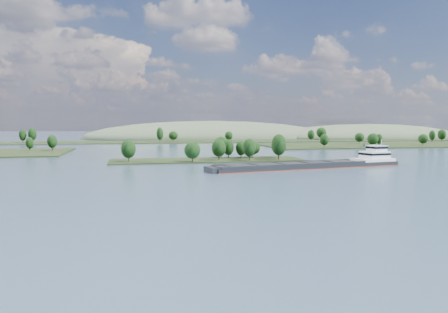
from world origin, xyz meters
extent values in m
plane|color=#314456|center=(0.00, 120.00, 0.00)|extent=(1800.00, 1800.00, 0.00)
cube|color=black|center=(0.00, 180.00, 0.00)|extent=(100.00, 30.00, 1.20)
cylinder|color=black|center=(20.21, 170.91, 2.43)|extent=(0.50, 0.50, 3.66)
ellipsoid|color=black|center=(20.21, 170.91, 7.08)|extent=(6.66, 6.66, 9.40)
cylinder|color=black|center=(9.88, 192.43, 2.47)|extent=(0.50, 0.50, 3.74)
ellipsoid|color=black|center=(9.88, 192.43, 7.23)|extent=(8.52, 8.52, 9.63)
cylinder|color=black|center=(4.98, 174.30, 2.37)|extent=(0.50, 0.50, 3.54)
ellipsoid|color=black|center=(4.98, 174.30, 6.87)|extent=(7.50, 7.50, 9.10)
cylinder|color=black|center=(12.35, 184.95, 2.27)|extent=(0.50, 0.50, 3.35)
ellipsoid|color=black|center=(12.35, 184.95, 6.53)|extent=(5.90, 5.90, 8.61)
cylinder|color=black|center=(-9.64, 167.37, 2.22)|extent=(0.50, 0.50, 3.25)
ellipsoid|color=black|center=(-9.64, 167.37, 6.35)|extent=(7.91, 7.91, 8.35)
cylinder|color=black|center=(-40.28, 174.28, 2.39)|extent=(0.50, 0.50, 3.59)
ellipsoid|color=black|center=(-40.28, 174.28, 6.96)|extent=(7.24, 7.24, 9.23)
cylinder|color=black|center=(18.89, 183.11, 2.14)|extent=(0.50, 0.50, 3.08)
ellipsoid|color=black|center=(18.89, 183.11, 6.05)|extent=(5.75, 5.75, 7.91)
cylinder|color=black|center=(40.33, 184.38, 2.70)|extent=(0.50, 0.50, 4.20)
ellipsoid|color=black|center=(40.33, 184.38, 8.04)|extent=(6.34, 6.34, 10.81)
cylinder|color=black|center=(36.19, 171.42, 2.78)|extent=(0.50, 0.50, 4.36)
ellipsoid|color=black|center=(36.19, 171.42, 8.32)|extent=(7.75, 7.75, 11.20)
cylinder|color=black|center=(26.58, 187.90, 2.10)|extent=(0.50, 0.50, 2.99)
ellipsoid|color=black|center=(26.58, 187.90, 5.91)|extent=(8.58, 8.58, 7.70)
cylinder|color=black|center=(-91.54, 268.84, 2.56)|extent=(0.50, 0.50, 3.52)
ellipsoid|color=black|center=(-91.54, 268.84, 7.04)|extent=(6.52, 6.52, 9.05)
cylinder|color=black|center=(-105.66, 268.27, 2.33)|extent=(0.50, 0.50, 3.05)
ellipsoid|color=black|center=(-105.66, 268.27, 6.21)|extent=(5.21, 5.21, 7.85)
cube|color=black|center=(230.00, 300.00, 0.00)|extent=(320.00, 90.00, 1.60)
cylinder|color=black|center=(106.05, 267.55, 2.47)|extent=(0.50, 0.50, 3.34)
ellipsoid|color=black|center=(106.05, 267.55, 6.72)|extent=(6.91, 6.91, 8.59)
cylinder|color=black|center=(261.71, 333.83, 2.81)|extent=(0.50, 0.50, 4.03)
ellipsoid|color=black|center=(261.71, 333.83, 7.94)|extent=(7.88, 7.88, 10.36)
cylinder|color=black|center=(199.80, 278.21, 2.36)|extent=(0.50, 0.50, 3.12)
ellipsoid|color=black|center=(199.80, 278.21, 6.32)|extent=(7.93, 7.93, 8.02)
cylinder|color=black|center=(146.10, 265.74, 2.57)|extent=(0.50, 0.50, 3.53)
ellipsoid|color=black|center=(146.10, 265.74, 7.06)|extent=(8.66, 8.66, 9.08)
cylinder|color=black|center=(159.19, 278.36, 2.41)|extent=(0.50, 0.50, 3.22)
ellipsoid|color=black|center=(159.19, 278.36, 6.51)|extent=(5.45, 5.45, 8.29)
cylinder|color=black|center=(163.14, 316.88, 2.41)|extent=(0.50, 0.50, 3.22)
ellipsoid|color=black|center=(163.14, 316.88, 6.51)|extent=(8.32, 8.32, 8.29)
cylinder|color=black|center=(247.58, 329.54, 2.68)|extent=(0.50, 0.50, 3.76)
ellipsoid|color=black|center=(247.58, 329.54, 7.46)|extent=(5.93, 5.93, 9.67)
cube|color=black|center=(0.00, 400.00, 0.00)|extent=(900.00, 60.00, 1.20)
cylinder|color=black|center=(-139.42, 397.36, 2.71)|extent=(0.50, 0.50, 4.22)
ellipsoid|color=black|center=(-139.42, 397.36, 8.07)|extent=(6.58, 6.58, 10.85)
cylinder|color=black|center=(143.18, 379.53, 2.49)|extent=(0.50, 0.50, 3.79)
ellipsoid|color=black|center=(143.18, 379.53, 7.31)|extent=(7.44, 7.44, 9.75)
cylinder|color=black|center=(2.78, 402.88, 2.31)|extent=(0.50, 0.50, 3.42)
ellipsoid|color=black|center=(2.78, 402.88, 6.66)|extent=(9.54, 9.54, 8.80)
cylinder|color=black|center=(170.11, 413.82, 2.84)|extent=(0.50, 0.50, 4.48)
ellipsoid|color=black|center=(170.11, 413.82, 8.53)|extent=(11.04, 11.04, 11.51)
cylinder|color=black|center=(-130.24, 394.43, 3.00)|extent=(0.50, 0.50, 4.80)
ellipsoid|color=black|center=(-130.24, 394.43, 9.10)|extent=(7.62, 7.62, 12.34)
cylinder|color=black|center=(57.86, 389.05, 2.28)|extent=(0.50, 0.50, 3.36)
ellipsoid|color=black|center=(57.86, 389.05, 6.55)|extent=(8.16, 8.16, 8.63)
cylinder|color=black|center=(-11.95, 383.43, 3.00)|extent=(0.50, 0.50, 4.79)
ellipsoid|color=black|center=(-11.95, 383.43, 9.09)|extent=(6.59, 6.59, 12.33)
ellipsoid|color=#45543A|center=(260.00, 470.00, 0.00)|extent=(260.00, 140.00, 36.00)
ellipsoid|color=#45543A|center=(60.00, 500.00, 0.00)|extent=(320.00, 160.00, 44.00)
cube|color=black|center=(37.58, 134.50, 0.57)|extent=(91.18, 28.44, 2.49)
cube|color=#952C10|center=(37.58, 134.50, 0.06)|extent=(91.44, 28.70, 0.28)
cube|color=black|center=(27.62, 138.22, 2.15)|extent=(69.07, 13.86, 0.91)
cube|color=black|center=(29.74, 127.32, 2.15)|extent=(69.07, 13.86, 0.91)
cube|color=black|center=(28.68, 132.77, 1.98)|extent=(68.71, 23.00, 0.34)
cube|color=black|center=(4.20, 128.01, 2.32)|extent=(11.79, 11.07, 0.40)
cube|color=black|center=(16.44, 130.39, 2.32)|extent=(11.79, 11.07, 0.40)
cube|color=black|center=(28.68, 132.77, 2.32)|extent=(11.79, 11.07, 0.40)
cube|color=black|center=(40.92, 135.15, 2.32)|extent=(11.79, 11.07, 0.40)
cube|color=black|center=(53.16, 137.53, 2.32)|extent=(11.79, 11.07, 0.40)
cube|color=black|center=(-7.48, 125.74, 1.02)|extent=(5.29, 10.66, 2.27)
cylinder|color=black|center=(-6.37, 125.96, 2.61)|extent=(0.32, 0.32, 2.49)
cube|color=white|center=(72.07, 141.21, 2.49)|extent=(19.88, 14.14, 1.36)
cube|color=white|center=(73.19, 141.43, 4.76)|extent=(12.86, 11.07, 3.40)
cube|color=black|center=(73.19, 141.43, 5.21)|extent=(13.12, 11.33, 1.02)
cube|color=white|center=(74.30, 141.64, 7.71)|extent=(7.97, 7.97, 2.49)
cube|color=black|center=(74.30, 141.64, 8.16)|extent=(8.24, 8.24, 0.91)
cube|color=white|center=(74.30, 141.64, 9.07)|extent=(8.51, 8.51, 0.23)
cylinder|color=white|center=(77.08, 142.19, 10.43)|extent=(0.27, 0.27, 2.95)
cylinder|color=black|center=(69.20, 144.12, 9.29)|extent=(0.66, 0.66, 1.36)
camera|label=1|loc=(-38.35, -44.07, 19.91)|focal=35.00mm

